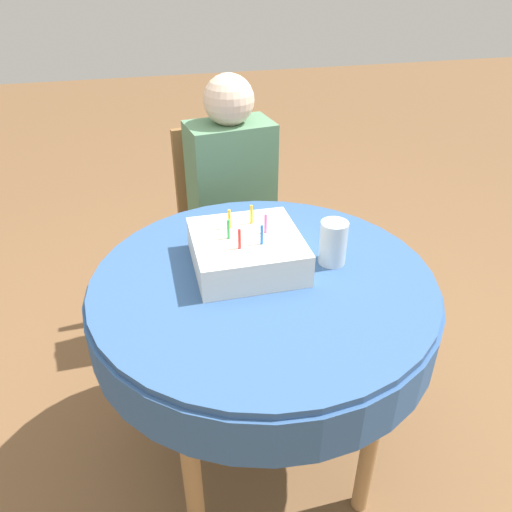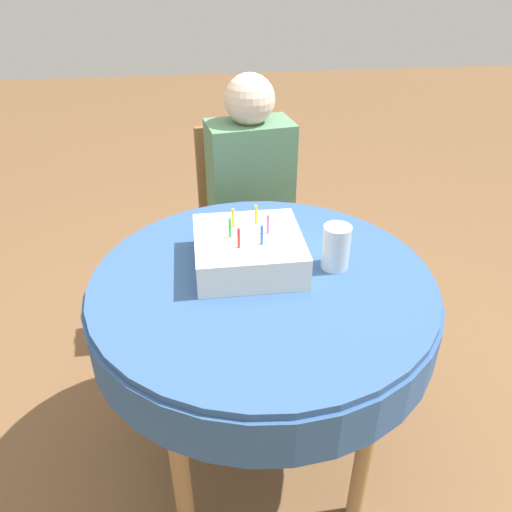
{
  "view_description": "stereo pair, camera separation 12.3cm",
  "coord_description": "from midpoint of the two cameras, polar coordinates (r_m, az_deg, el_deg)",
  "views": [
    {
      "loc": [
        -0.28,
        -1.08,
        1.53
      ],
      "look_at": [
        -0.02,
        0.02,
        0.82
      ],
      "focal_mm": 35.0,
      "sensor_mm": 36.0,
      "label": 1
    },
    {
      "loc": [
        -0.16,
        -1.11,
        1.53
      ],
      "look_at": [
        -0.02,
        0.02,
        0.82
      ],
      "focal_mm": 35.0,
      "sensor_mm": 36.0,
      "label": 2
    }
  ],
  "objects": [
    {
      "name": "ground_plane",
      "position": [
        1.9,
        -1.37,
        -21.67
      ],
      "size": [
        12.0,
        12.0,
        0.0
      ],
      "primitive_type": "plane",
      "color": "brown"
    },
    {
      "name": "chair",
      "position": [
        2.16,
        -4.95,
        3.3
      ],
      "size": [
        0.46,
        0.46,
        0.9
      ],
      "rotation": [
        0.0,
        0.0,
        0.14
      ],
      "color": "brown",
      "rests_on": "ground_plane"
    },
    {
      "name": "dining_table",
      "position": [
        1.41,
        -1.72,
        -5.57
      ],
      "size": [
        0.96,
        0.96,
        0.76
      ],
      "color": "#335689",
      "rests_on": "ground_plane"
    },
    {
      "name": "drinking_glass",
      "position": [
        1.39,
        6.31,
        1.45
      ],
      "size": [
        0.08,
        0.08,
        0.13
      ],
      "color": "silver",
      "rests_on": "dining_table"
    },
    {
      "name": "birthday_cake",
      "position": [
        1.38,
        -3.63,
        0.54
      ],
      "size": [
        0.29,
        0.29,
        0.15
      ],
      "color": "white",
      "rests_on": "dining_table"
    },
    {
      "name": "person",
      "position": [
        2.0,
        -4.38,
        6.87
      ],
      "size": [
        0.34,
        0.32,
        1.14
      ],
      "rotation": [
        0.0,
        0.0,
        0.14
      ],
      "color": "beige",
      "rests_on": "ground_plane"
    }
  ]
}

